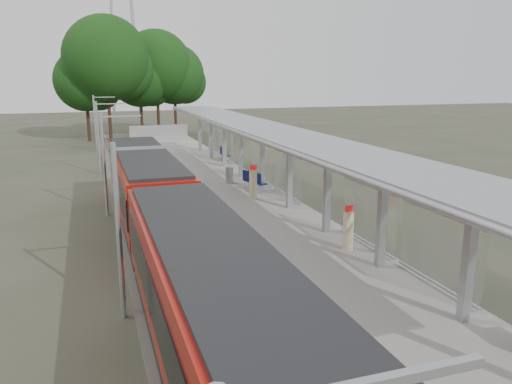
# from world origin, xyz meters

# --- Properties ---
(trackbed) EXTENTS (3.00, 70.00, 0.24)m
(trackbed) POSITION_xyz_m (-4.50, 20.00, 0.12)
(trackbed) COLOR #59544C
(trackbed) RESTS_ON ground
(platform) EXTENTS (6.00, 50.00, 1.00)m
(platform) POSITION_xyz_m (0.00, 20.00, 0.50)
(platform) COLOR gray
(platform) RESTS_ON ground
(tactile_strip) EXTENTS (0.60, 50.00, 0.02)m
(tactile_strip) POSITION_xyz_m (-2.55, 20.00, 1.01)
(tactile_strip) COLOR gold
(tactile_strip) RESTS_ON platform
(end_fence) EXTENTS (6.00, 0.10, 1.20)m
(end_fence) POSITION_xyz_m (0.00, 44.95, 1.60)
(end_fence) COLOR #9EA0A5
(end_fence) RESTS_ON platform
(train) EXTENTS (2.74, 27.60, 3.62)m
(train) POSITION_xyz_m (-4.50, 9.55, 2.05)
(train) COLOR black
(train) RESTS_ON ground
(canopy) EXTENTS (3.27, 38.00, 3.66)m
(canopy) POSITION_xyz_m (1.61, 16.19, 4.20)
(canopy) COLOR #9EA0A5
(canopy) RESTS_ON platform
(tree_cluster) EXTENTS (17.69, 14.35, 13.62)m
(tree_cluster) POSITION_xyz_m (-1.46, 53.20, 8.01)
(tree_cluster) COLOR #382316
(tree_cluster) RESTS_ON ground
(catenary_masts) EXTENTS (2.08, 48.16, 5.40)m
(catenary_masts) POSITION_xyz_m (-6.22, 19.00, 2.91)
(catenary_masts) COLOR #9EA0A5
(catenary_masts) RESTS_ON ground
(bench_mid) EXTENTS (1.01, 1.63, 1.07)m
(bench_mid) POSITION_xyz_m (1.54, 18.04, 1.56)
(bench_mid) COLOR navy
(bench_mid) RESTS_ON platform
(bench_far) EXTENTS (0.51, 1.46, 0.98)m
(bench_far) POSITION_xyz_m (2.61, 28.27, 1.52)
(bench_far) COLOR navy
(bench_far) RESTS_ON platform
(info_pillar_near) EXTENTS (0.38, 0.38, 1.68)m
(info_pillar_near) POSITION_xyz_m (1.79, 7.80, 1.73)
(info_pillar_near) COLOR beige
(info_pillar_near) RESTS_ON platform
(info_pillar_far) EXTENTS (0.40, 0.40, 1.77)m
(info_pillar_far) POSITION_xyz_m (0.92, 16.27, 1.77)
(info_pillar_far) COLOR beige
(info_pillar_far) RESTS_ON platform
(litter_bin) EXTENTS (0.48, 0.48, 0.95)m
(litter_bin) POSITION_xyz_m (0.77, 20.31, 1.47)
(litter_bin) COLOR #9EA0A5
(litter_bin) RESTS_ON platform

